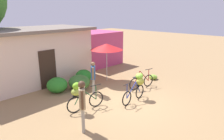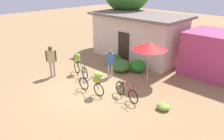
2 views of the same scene
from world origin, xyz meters
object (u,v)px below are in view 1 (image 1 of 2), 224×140
at_px(building_low, 33,55).
at_px(person_bystander, 93,75).
at_px(bicycle_center_loaded, 142,82).
at_px(banana_pile_on_ground, 153,77).
at_px(bicycle_leftmost, 81,95).
at_px(market_umbrella, 107,47).
at_px(bicycle_near_pile, 138,84).
at_px(shop_pink, 95,48).
at_px(person_vendor, 82,101).

bearing_deg(building_low, person_bystander, -74.87).
bearing_deg(bicycle_center_loaded, banana_pile_on_ground, 12.35).
bearing_deg(bicycle_leftmost, market_umbrella, 29.72).
relative_size(market_umbrella, bicycle_near_pile, 1.31).
relative_size(shop_pink, bicycle_center_loaded, 2.00).
bearing_deg(bicycle_center_loaded, building_low, 122.52).
bearing_deg(bicycle_center_loaded, market_umbrella, 99.68).
distance_m(bicycle_near_pile, banana_pile_on_ground, 3.25).
height_order(shop_pink, banana_pile_on_ground, shop_pink).
relative_size(bicycle_leftmost, person_vendor, 0.91).
xyz_separation_m(shop_pink, market_umbrella, (-2.20, -3.46, 0.76)).
bearing_deg(shop_pink, person_bystander, -132.63).
bearing_deg(building_low, market_umbrella, -45.47).
bearing_deg(person_bystander, building_low, 105.13).
distance_m(building_low, banana_pile_on_ground, 7.03).
xyz_separation_m(bicycle_leftmost, bicycle_center_loaded, (3.76, -0.26, -0.35)).
xyz_separation_m(building_low, bicycle_center_loaded, (3.28, -5.15, -1.16)).
bearing_deg(bicycle_near_pile, market_umbrella, 72.04).
relative_size(shop_pink, person_vendor, 1.80).
xyz_separation_m(person_vendor, person_bystander, (2.38, 2.20, -0.12)).
bearing_deg(bicycle_center_loaded, person_bystander, 150.73).
bearing_deg(bicycle_leftmost, bicycle_center_loaded, -3.91).
xyz_separation_m(market_umbrella, bicycle_leftmost, (-3.39, -1.93, -1.28)).
distance_m(market_umbrella, banana_pile_on_ground, 3.32).
relative_size(bicycle_near_pile, person_bystander, 1.03).
relative_size(bicycle_near_pile, banana_pile_on_ground, 2.28).
bearing_deg(building_low, person_vendor, -102.27).
xyz_separation_m(bicycle_near_pile, person_vendor, (-3.29, -0.24, 0.36)).
bearing_deg(bicycle_leftmost, banana_pile_on_ground, 1.19).
distance_m(person_vendor, person_bystander, 3.25).
relative_size(person_vendor, person_bystander, 1.11).
bearing_deg(building_low, bicycle_leftmost, -95.62).
distance_m(building_low, bicycle_near_pile, 6.23).
bearing_deg(market_umbrella, banana_pile_on_ground, -41.39).
relative_size(building_low, shop_pink, 2.02).
distance_m(bicycle_leftmost, person_bystander, 1.85).
xyz_separation_m(bicycle_near_pile, person_bystander, (-0.91, 1.96, 0.24)).
relative_size(shop_pink, bicycle_leftmost, 1.97).
relative_size(building_low, person_vendor, 3.63).
distance_m(bicycle_leftmost, bicycle_near_pile, 2.63).
distance_m(market_umbrella, person_vendor, 5.35).
bearing_deg(bicycle_leftmost, shop_pink, 43.98).
bearing_deg(bicycle_leftmost, person_vendor, -124.91).
height_order(shop_pink, bicycle_center_loaded, shop_pink).
bearing_deg(person_vendor, banana_pile_on_ground, 11.89).
relative_size(bicycle_near_pile, bicycle_center_loaded, 1.03).
relative_size(market_umbrella, person_vendor, 1.22).
xyz_separation_m(building_low, market_umbrella, (2.91, -2.95, 0.47)).
bearing_deg(banana_pile_on_ground, market_umbrella, 138.61).
relative_size(bicycle_leftmost, person_bystander, 1.01).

